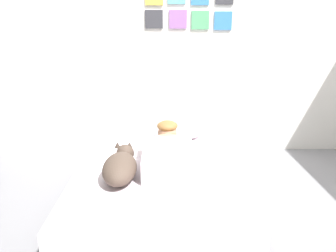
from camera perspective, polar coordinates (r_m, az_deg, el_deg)
The scene contains 8 objects.
ground_plane at distance 2.78m, azimuth 5.51°, elevation -15.21°, with size 13.43×13.43×0.00m, color gray.
back_wall at distance 3.87m, azimuth 3.51°, elevation 13.62°, with size 4.72×0.12×2.50m.
bed at distance 2.91m, azimuth -1.89°, elevation -9.81°, with size 1.38×2.05×0.34m.
pillow at distance 3.45m, azimuth 1.48°, elevation -1.28°, with size 0.52×0.32×0.11m, color silver.
person_lying at distance 2.84m, azimuth 0.02°, elevation -4.34°, with size 0.43×0.92×0.27m.
dog at distance 2.56m, azimuth -8.33°, elevation -7.00°, with size 0.26×0.57×0.21m.
coffee_cup at distance 3.30m, azimuth 2.02°, elevation -2.47°, with size 0.12×0.09×0.07m.
cell_phone at distance 2.78m, azimuth -6.48°, elevation -7.20°, with size 0.07×0.14×0.01m, color black.
Camera 1 is at (-0.30, -2.34, 1.48)m, focal length 34.77 mm.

